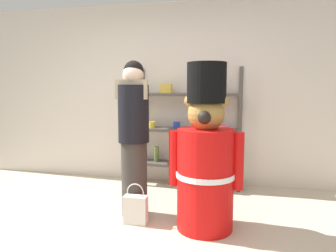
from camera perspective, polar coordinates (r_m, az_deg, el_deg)
ground_plane at (r=2.90m, az=-9.48°, el=-21.56°), size 6.40×6.40×0.00m
back_wall at (r=4.66m, az=0.42°, el=5.88°), size 6.40×0.12×2.60m
merchandise_shelf at (r=4.42m, az=3.76°, el=-0.22°), size 1.46×0.35×1.66m
teddy_bear_guard at (r=3.07m, az=6.81°, el=-6.05°), size 0.72×0.57×1.62m
person_shopper at (r=3.35m, az=-6.21°, el=-1.79°), size 0.34×0.33×1.66m
shopping_bag at (r=3.33m, az=-5.91°, el=-14.73°), size 0.24×0.11×0.42m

